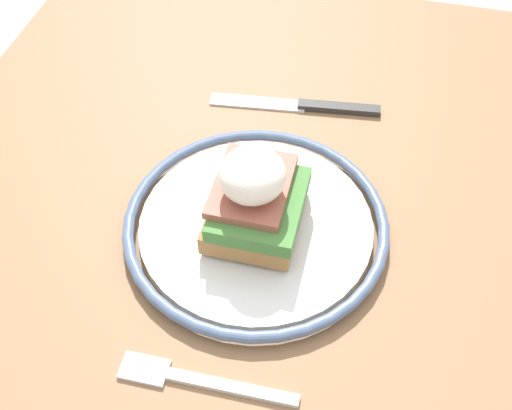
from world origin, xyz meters
TOP-DOWN VIEW (x-y plane):
  - dining_table at (0.00, 0.00)m, footprint 0.88×0.78m
  - plate at (0.03, 0.05)m, footprint 0.23×0.23m
  - sandwich at (0.03, 0.05)m, footprint 0.13×0.08m
  - fork at (-0.11, 0.05)m, footprint 0.02×0.14m
  - knife at (0.21, 0.03)m, footprint 0.04×0.18m

SIDE VIEW (x-z plane):
  - dining_table at x=0.00m, z-range 0.24..0.96m
  - fork at x=-0.11m, z-range 0.72..0.73m
  - knife at x=0.21m, z-range 0.72..0.73m
  - plate at x=0.03m, z-range 0.72..0.74m
  - sandwich at x=0.03m, z-range 0.73..0.81m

